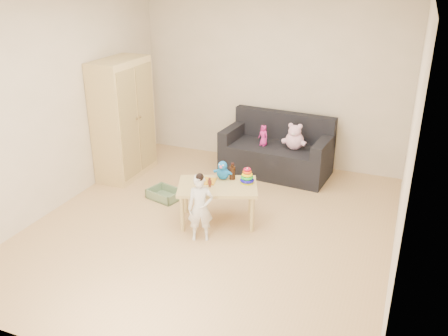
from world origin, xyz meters
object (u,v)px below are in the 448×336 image
at_px(toddler, 200,209).
at_px(play_table, 218,203).
at_px(wardrobe, 123,119).
at_px(sofa, 276,159).

bearing_deg(toddler, play_table, 62.93).
bearing_deg(play_table, wardrobe, 155.19).
bearing_deg(toddler, wardrobe, 120.39).
height_order(wardrobe, play_table, wardrobe).
bearing_deg(wardrobe, play_table, -24.81).
distance_m(wardrobe, play_table, 2.04).
height_order(wardrobe, toddler, wardrobe).
bearing_deg(play_table, sofa, 82.16).
relative_size(sofa, play_table, 1.68).
distance_m(sofa, play_table, 1.68).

